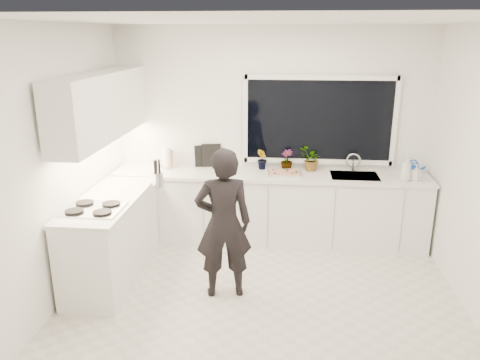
# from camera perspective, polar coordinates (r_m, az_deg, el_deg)

# --- Properties ---
(floor) EXTENTS (4.00, 3.50, 0.02)m
(floor) POSITION_cam_1_polar(r_m,az_deg,el_deg) (4.92, 2.69, -14.52)
(floor) COLOR beige
(floor) RESTS_ON ground
(wall_back) EXTENTS (4.00, 0.02, 2.70)m
(wall_back) POSITION_cam_1_polar(r_m,az_deg,el_deg) (6.06, 3.80, 5.57)
(wall_back) COLOR white
(wall_back) RESTS_ON ground
(wall_left) EXTENTS (0.02, 3.50, 2.70)m
(wall_left) POSITION_cam_1_polar(r_m,az_deg,el_deg) (4.88, -21.35, 1.45)
(wall_left) COLOR white
(wall_left) RESTS_ON ground
(ceiling) EXTENTS (4.00, 3.50, 0.02)m
(ceiling) POSITION_cam_1_polar(r_m,az_deg,el_deg) (4.18, 3.24, 19.01)
(ceiling) COLOR white
(ceiling) RESTS_ON wall_back
(window) EXTENTS (1.80, 0.02, 1.00)m
(window) POSITION_cam_1_polar(r_m,az_deg,el_deg) (6.00, 9.60, 7.19)
(window) COLOR black
(window) RESTS_ON wall_back
(base_cabinets_back) EXTENTS (3.92, 0.58, 0.88)m
(base_cabinets_back) POSITION_cam_1_polar(r_m,az_deg,el_deg) (6.02, 3.52, -3.54)
(base_cabinets_back) COLOR white
(base_cabinets_back) RESTS_ON floor
(base_cabinets_left) EXTENTS (0.58, 1.60, 0.88)m
(base_cabinets_left) POSITION_cam_1_polar(r_m,az_deg,el_deg) (5.35, -15.33, -6.98)
(base_cabinets_left) COLOR white
(base_cabinets_left) RESTS_ON floor
(countertop_back) EXTENTS (3.94, 0.62, 0.04)m
(countertop_back) POSITION_cam_1_polar(r_m,az_deg,el_deg) (5.87, 3.60, 0.63)
(countertop_back) COLOR silver
(countertop_back) RESTS_ON base_cabinets_back
(countertop_left) EXTENTS (0.62, 1.60, 0.04)m
(countertop_left) POSITION_cam_1_polar(r_m,az_deg,el_deg) (5.18, -15.74, -2.34)
(countertop_left) COLOR silver
(countertop_left) RESTS_ON base_cabinets_left
(upper_cabinets) EXTENTS (0.34, 2.10, 0.70)m
(upper_cabinets) POSITION_cam_1_polar(r_m,az_deg,el_deg) (5.31, -16.45, 8.70)
(upper_cabinets) COLOR white
(upper_cabinets) RESTS_ON wall_left
(sink) EXTENTS (0.58, 0.42, 0.14)m
(sink) POSITION_cam_1_polar(r_m,az_deg,el_deg) (5.94, 13.76, 0.07)
(sink) COLOR silver
(sink) RESTS_ON countertop_back
(faucet) EXTENTS (0.03, 0.03, 0.22)m
(faucet) POSITION_cam_1_polar(r_m,az_deg,el_deg) (6.09, 13.63, 2.06)
(faucet) COLOR silver
(faucet) RESTS_ON countertop_back
(stovetop) EXTENTS (0.56, 0.48, 0.03)m
(stovetop) POSITION_cam_1_polar(r_m,az_deg,el_deg) (4.87, -17.45, -3.32)
(stovetop) COLOR black
(stovetop) RESTS_ON countertop_left
(person) EXTENTS (0.63, 0.48, 1.56)m
(person) POSITION_cam_1_polar(r_m,az_deg,el_deg) (4.68, -2.04, -5.36)
(person) COLOR black
(person) RESTS_ON floor
(pizza_tray) EXTENTS (0.42, 0.32, 0.03)m
(pizza_tray) POSITION_cam_1_polar(r_m,az_deg,el_deg) (5.83, 5.45, 0.84)
(pizza_tray) COLOR #B8B8BC
(pizza_tray) RESTS_ON countertop_back
(pizza) EXTENTS (0.39, 0.28, 0.01)m
(pizza) POSITION_cam_1_polar(r_m,az_deg,el_deg) (5.83, 5.46, 1.00)
(pizza) COLOR red
(pizza) RESTS_ON pizza_tray
(watering_can) EXTENTS (0.15, 0.15, 0.13)m
(watering_can) POSITION_cam_1_polar(r_m,az_deg,el_deg) (6.21, 20.27, 1.32)
(watering_can) COLOR #1242AB
(watering_can) RESTS_ON countertop_back
(paper_towel_roll) EXTENTS (0.12, 0.12, 0.26)m
(paper_towel_roll) POSITION_cam_1_polar(r_m,az_deg,el_deg) (6.12, -8.94, 2.62)
(paper_towel_roll) COLOR white
(paper_towel_roll) RESTS_ON countertop_back
(knife_block) EXTENTS (0.14, 0.12, 0.22)m
(knife_block) POSITION_cam_1_polar(r_m,az_deg,el_deg) (6.16, -8.81, 2.54)
(knife_block) COLOR #A47B4C
(knife_block) RESTS_ON countertop_back
(utensil_crock) EXTENTS (0.16, 0.16, 0.16)m
(utensil_crock) POSITION_cam_1_polar(r_m,az_deg,el_deg) (5.42, -9.99, 0.06)
(utensil_crock) COLOR silver
(utensil_crock) RESTS_ON countertop_left
(picture_frame_large) EXTENTS (0.21, 0.09, 0.28)m
(picture_frame_large) POSITION_cam_1_polar(r_m,az_deg,el_deg) (6.15, -4.53, 2.96)
(picture_frame_large) COLOR black
(picture_frame_large) RESTS_ON countertop_back
(picture_frame_small) EXTENTS (0.25, 0.07, 0.30)m
(picture_frame_small) POSITION_cam_1_polar(r_m,az_deg,el_deg) (6.13, -3.52, 3.03)
(picture_frame_small) COLOR black
(picture_frame_small) RESTS_ON countertop_back
(herb_plants) EXTENTS (0.88, 0.36, 0.30)m
(herb_plants) POSITION_cam_1_polar(r_m,az_deg,el_deg) (5.98, 7.08, 2.51)
(herb_plants) COLOR #26662D
(herb_plants) RESTS_ON countertop_back
(soap_bottles) EXTENTS (0.26, 0.15, 0.30)m
(soap_bottles) POSITION_cam_1_polar(r_m,az_deg,el_deg) (5.87, 19.92, 1.20)
(soap_bottles) COLOR #D8BF66
(soap_bottles) RESTS_ON countertop_back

